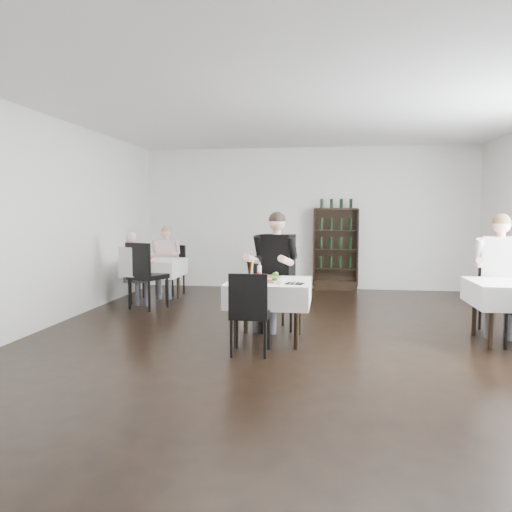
{
  "coord_description": "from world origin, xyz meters",
  "views": [
    {
      "loc": [
        0.41,
        -6.2,
        1.63
      ],
      "look_at": [
        -0.5,
        0.2,
        1.06
      ],
      "focal_mm": 35.0,
      "sensor_mm": 36.0,
      "label": 1
    }
  ],
  "objects_px": {
    "wine_shelf": "(336,250)",
    "main_table": "(269,292)",
    "diner_main": "(275,261)",
    "potted_tree": "(270,268)"
  },
  "relations": [
    {
      "from": "wine_shelf",
      "to": "main_table",
      "type": "height_order",
      "value": "wine_shelf"
    },
    {
      "from": "potted_tree",
      "to": "diner_main",
      "type": "height_order",
      "value": "diner_main"
    },
    {
      "from": "wine_shelf",
      "to": "diner_main",
      "type": "relative_size",
      "value": 1.07
    },
    {
      "from": "main_table",
      "to": "wine_shelf",
      "type": "bearing_deg",
      "value": 78.22
    },
    {
      "from": "wine_shelf",
      "to": "main_table",
      "type": "xyz_separation_m",
      "value": [
        -0.9,
        -4.31,
        -0.23
      ]
    },
    {
      "from": "main_table",
      "to": "potted_tree",
      "type": "distance_m",
      "value": 4.23
    },
    {
      "from": "main_table",
      "to": "diner_main",
      "type": "relative_size",
      "value": 0.63
    },
    {
      "from": "potted_tree",
      "to": "diner_main",
      "type": "bearing_deg",
      "value": -82.5
    },
    {
      "from": "main_table",
      "to": "potted_tree",
      "type": "height_order",
      "value": "potted_tree"
    },
    {
      "from": "potted_tree",
      "to": "diner_main",
      "type": "xyz_separation_m",
      "value": [
        0.46,
        -3.51,
        0.48
      ]
    }
  ]
}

